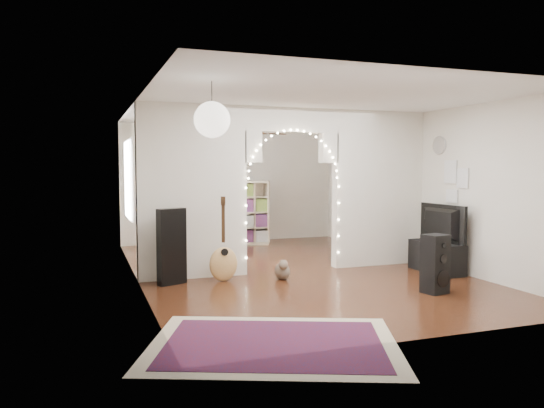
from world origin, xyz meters
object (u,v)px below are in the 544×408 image
object	(u,v)px
acoustic_guitar	(223,250)
floor_speaker	(435,264)
dining_chair_left	(223,257)
bookcase	(238,213)
media_console	(437,257)
dining_table	(201,218)
dining_chair_right	(215,234)

from	to	relation	value
acoustic_guitar	floor_speaker	world-z (taller)	acoustic_guitar
dining_chair_left	bookcase	bearing A→B (deg)	53.90
media_console	dining_chair_left	xyz separation A→B (m)	(-3.28, 1.31, -0.02)
dining_table	floor_speaker	bearing A→B (deg)	-54.47
acoustic_guitar	bookcase	world-z (taller)	bookcase
acoustic_guitar	bookcase	xyz separation A→B (m)	(1.29, 3.67, 0.24)
acoustic_guitar	dining_chair_left	xyz separation A→B (m)	(0.19, 0.79, -0.25)
floor_speaker	bookcase	distance (m)	5.54
bookcase	dining_chair_left	xyz separation A→B (m)	(-1.10, -2.88, -0.48)
floor_speaker	dining_chair_left	xyz separation A→B (m)	(-2.35, 2.51, -0.17)
bookcase	dining_chair_right	size ratio (longest dim) A/B	2.35
floor_speaker	bookcase	size ratio (longest dim) A/B	0.57
media_console	bookcase	distance (m)	4.74
acoustic_guitar	floor_speaker	bearing A→B (deg)	-12.03
floor_speaker	media_console	distance (m)	1.53
bookcase	dining_chair_left	distance (m)	3.12
media_console	dining_table	bearing A→B (deg)	130.20
acoustic_guitar	media_console	bearing A→B (deg)	13.52
bookcase	dining_chair_left	world-z (taller)	bookcase
media_console	dining_table	distance (m)	4.74
media_console	acoustic_guitar	bearing A→B (deg)	169.61
floor_speaker	media_console	xyz separation A→B (m)	(0.93, 1.20, -0.15)
acoustic_guitar	bookcase	bearing A→B (deg)	92.51
dining_table	acoustic_guitar	bearing A→B (deg)	-85.77
dining_chair_left	dining_chair_right	bearing A→B (deg)	64.12
floor_speaker	bookcase	xyz separation A→B (m)	(-1.25, 5.38, 0.31)
media_console	dining_chair_right	size ratio (longest dim) A/B	1.65
floor_speaker	bookcase	world-z (taller)	bookcase
dining_chair_left	dining_chair_right	world-z (taller)	dining_chair_right
floor_speaker	media_console	bearing A→B (deg)	39.49
bookcase	media_console	bearing A→B (deg)	-40.34
bookcase	dining_table	xyz separation A→B (m)	(-0.99, -0.69, -0.03)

